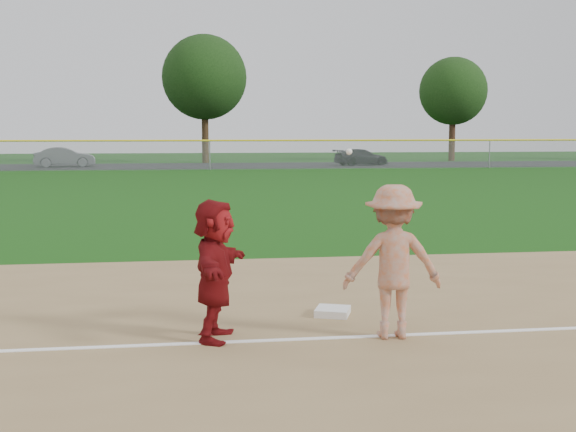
{
  "coord_description": "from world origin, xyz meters",
  "views": [
    {
      "loc": [
        -1.53,
        -9.43,
        2.59
      ],
      "look_at": [
        0.0,
        1.5,
        1.3
      ],
      "focal_mm": 45.0,
      "sensor_mm": 36.0,
      "label": 1
    }
  ],
  "objects": [
    {
      "name": "first_base",
      "position": [
        0.47,
        0.33,
        0.07
      ],
      "size": [
        0.59,
        0.59,
        0.1
      ],
      "primitive_type": "cube",
      "rotation": [
        0.0,
        0.0,
        -0.35
      ],
      "color": "white",
      "rests_on": "infield_dirt"
    },
    {
      "name": "parking_asphalt",
      "position": [
        0.0,
        46.0,
        0.01
      ],
      "size": [
        120.0,
        10.0,
        0.01
      ],
      "primitive_type": "cube",
      "color": "black",
      "rests_on": "ground"
    },
    {
      "name": "ground",
      "position": [
        0.0,
        0.0,
        0.0
      ],
      "size": [
        160.0,
        160.0,
        0.0
      ],
      "primitive_type": "plane",
      "color": "#13450D",
      "rests_on": "ground"
    },
    {
      "name": "tree_2",
      "position": [
        0.0,
        51.5,
        7.06
      ],
      "size": [
        7.0,
        7.0,
        10.58
      ],
      "color": "#312112",
      "rests_on": "ground"
    },
    {
      "name": "outfield_fence",
      "position": [
        0.0,
        40.0,
        1.96
      ],
      "size": [
        110.0,
        0.12,
        110.0
      ],
      "color": "#999EA0",
      "rests_on": "ground"
    },
    {
      "name": "foul_line",
      "position": [
        0.0,
        -0.8,
        0.03
      ],
      "size": [
        60.0,
        0.1,
        0.01
      ],
      "primitive_type": "cube",
      "color": "white",
      "rests_on": "infield_dirt"
    },
    {
      "name": "car_mid",
      "position": [
        -10.53,
        45.79,
        0.73
      ],
      "size": [
        4.58,
        2.24,
        1.44
      ],
      "primitive_type": "imported",
      "rotation": [
        0.0,
        0.0,
        1.74
      ],
      "color": "#4F5156",
      "rests_on": "parking_asphalt"
    },
    {
      "name": "car_right",
      "position": [
        11.89,
        45.39,
        0.63
      ],
      "size": [
        4.59,
        2.71,
        1.25
      ],
      "primitive_type": "imported",
      "rotation": [
        0.0,
        0.0,
        1.81
      ],
      "color": "black",
      "rests_on": "parking_asphalt"
    },
    {
      "name": "tree_3",
      "position": [
        22.0,
        52.8,
        6.16
      ],
      "size": [
        6.0,
        6.0,
        9.19
      ],
      "color": "#351F13",
      "rests_on": "ground"
    },
    {
      "name": "first_base_play",
      "position": [
        1.0,
        -0.83,
        0.98
      ],
      "size": [
        1.3,
        0.95,
        2.36
      ],
      "color": "#97989A",
      "rests_on": "infield_dirt"
    },
    {
      "name": "base_runner",
      "position": [
        -1.21,
        -0.63,
        0.9
      ],
      "size": [
        0.88,
        1.7,
        1.76
      ],
      "primitive_type": "imported",
      "rotation": [
        0.0,
        0.0,
        1.34
      ],
      "color": "#670B0D",
      "rests_on": "infield_dirt"
    }
  ]
}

